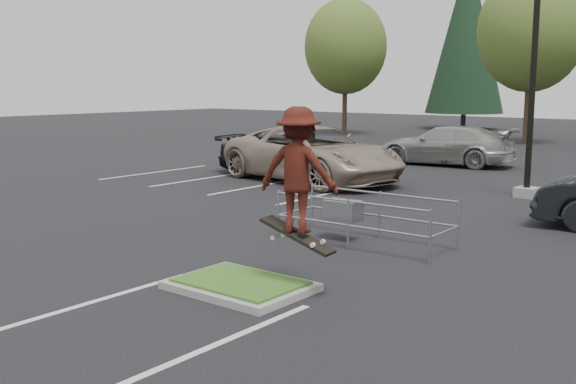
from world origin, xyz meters
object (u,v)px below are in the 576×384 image
Objects in this scene: decid_a at (346,50)px; skateboarder at (298,171)px; decid_b at (531,35)px; car_far_silver at (446,145)px; conif_a at (467,32)px; car_l_black at (283,155)px; cart_corral at (348,211)px; light_pole at (535,40)px; car_l_tan at (313,154)px.

skateboarder is at bearing -57.50° from decid_a.
decid_b is 13.53m from car_far_silver.
conif_a is 2.32× the size of car_far_silver.
skateboarder is (14.85, -39.57, -5.12)m from conif_a.
car_l_black is (-9.22, 11.07, -1.25)m from skateboarder.
conif_a is 3.53× the size of cart_corral.
decid_b reaches higher than skateboarder.
conif_a reaches higher than car_l_black.
car_far_silver is at bearing -85.36° from decid_b.
car_l_black is at bearing -176.78° from light_pole.
cart_corral is 9.04m from car_l_tan.
skateboarder reaches higher than car_l_tan.
cart_corral is at bearing -97.47° from light_pole.
skateboarder is at bearing -69.43° from conif_a.
car_l_tan is at bearing -70.10° from skateboarder.
car_l_black is 0.89× the size of car_far_silver.
decid_b reaches higher than car_l_tan.
cart_corral is at bearing -56.16° from decid_a.
decid_b is 20.39m from car_l_tan.
decid_a is 22.89m from car_l_tan.
light_pole is at bearing -103.71° from skateboarder.
light_pole is 31.63m from conif_a.
car_far_silver is at bearing 106.82° from cart_corral.
conif_a is 38.97m from cart_corral.
light_pole is 19.70m from decid_b.
conif_a is 24.50m from car_far_silver.
car_l_tan is at bearing -59.11° from decid_a.
conif_a is 29.74m from car_l_black.
car_far_silver is (1.01, -12.44, -5.23)m from decid_b.
decid_a is at bearing -111.91° from conif_a.
cart_corral is (13.45, -36.01, -6.45)m from conif_a.
light_pole is at bearing -62.62° from conif_a.
decid_b is at bearing -49.83° from conif_a.
decid_b is 1.40× the size of car_l_tan.
conif_a is 42.57m from skateboarder.
skateboarder is at bearing -150.69° from car_l_black.
skateboarder is (18.86, -29.60, -3.60)m from decid_a.
decid_b is 19.90m from car_l_black.
light_pole is at bearing -69.01° from car_l_tan.
car_l_tan is 7.45m from car_far_silver.
car_l_black reaches higher than cart_corral.
light_pole is at bearing -44.25° from decid_a.
cart_corral is 0.54× the size of car_l_tan.
light_pole is 9.68m from car_l_black.
car_l_tan is at bearing -121.10° from car_l_black.
cart_corral is at bearing 11.73° from car_far_silver.
skateboarder is (6.86, -30.10, -4.06)m from decid_b.
cart_corral is at bearing -127.59° from car_l_tan.
skateboarder is 0.33× the size of car_l_tan.
decid_a is 18.29m from car_far_silver.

